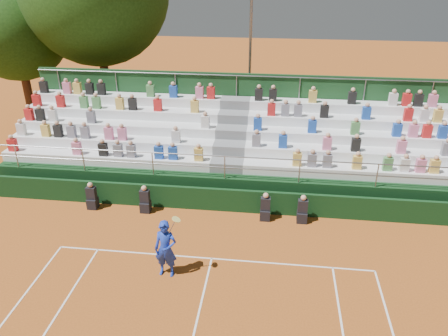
# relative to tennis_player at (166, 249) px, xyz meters

# --- Properties ---
(ground) EXTENTS (90.00, 90.00, 0.00)m
(ground) POSITION_rel_tennis_player_xyz_m (1.33, 0.97, -1.01)
(ground) COLOR #A6531B
(ground) RESTS_ON ground
(courtside_wall) EXTENTS (20.00, 0.15, 1.00)m
(courtside_wall) POSITION_rel_tennis_player_xyz_m (1.33, 4.17, -0.51)
(courtside_wall) COLOR black
(courtside_wall) RESTS_ON ground
(line_officials) EXTENTS (8.95, 0.40, 1.19)m
(line_officials) POSITION_rel_tennis_player_xyz_m (0.42, 3.72, -0.53)
(line_officials) COLOR black
(line_officials) RESTS_ON ground
(grandstand) EXTENTS (20.00, 5.20, 4.40)m
(grandstand) POSITION_rel_tennis_player_xyz_m (1.33, 7.41, 0.07)
(grandstand) COLOR black
(grandstand) RESTS_ON ground
(tennis_player) EXTENTS (0.91, 0.52, 2.22)m
(tennis_player) POSITION_rel_tennis_player_xyz_m (0.00, 0.00, 0.00)
(tennis_player) COLOR #1833B5
(tennis_player) RESTS_ON ground
(tree_west) EXTENTS (6.01, 6.01, 8.69)m
(tree_west) POSITION_rel_tennis_player_xyz_m (-11.90, 13.36, 4.67)
(tree_west) COLOR #3C2316
(tree_west) RESTS_ON ground
(floodlight_mast) EXTENTS (0.60, 0.25, 8.82)m
(floodlight_mast) POSITION_rel_tennis_player_xyz_m (1.69, 13.47, 4.09)
(floodlight_mast) COLOR gray
(floodlight_mast) RESTS_ON ground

